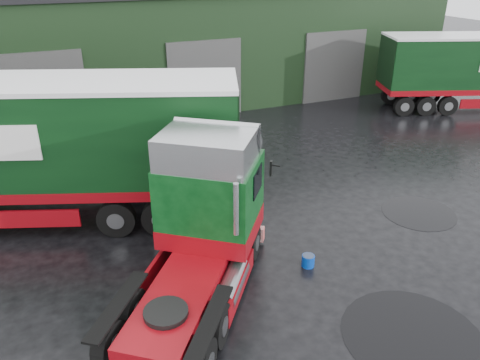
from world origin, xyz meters
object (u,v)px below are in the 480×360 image
object	(u,v)px
wash_bucket	(308,261)
tree_back_b	(230,9)
trailer_left	(1,153)
tree_back_a	(25,3)
warehouse	(172,40)
hero_tractor	(188,234)

from	to	relation	value
wash_bucket	tree_back_b	bearing A→B (deg)	71.57
tree_back_b	trailer_left	bearing A→B (deg)	-126.35
tree_back_a	tree_back_b	world-z (taller)	tree_back_a
trailer_left	warehouse	bearing A→B (deg)	-13.76
tree_back_b	hero_tractor	bearing A→B (deg)	-114.06
hero_tractor	trailer_left	world-z (taller)	trailer_left
wash_bucket	tree_back_a	bearing A→B (deg)	101.34
tree_back_a	tree_back_b	distance (m)	16.03
warehouse	trailer_left	world-z (taller)	warehouse
hero_tractor	trailer_left	bearing A→B (deg)	160.11
warehouse	tree_back_a	bearing A→B (deg)	128.66
hero_tractor	tree_back_b	world-z (taller)	tree_back_b
hero_tractor	tree_back_a	world-z (taller)	tree_back_a
warehouse	wash_bucket	bearing A→B (deg)	-95.68
hero_tractor	tree_back_a	xyz separation A→B (m)	(-2.55, 30.11, 2.76)
warehouse	trailer_left	distance (m)	16.76
wash_bucket	hero_tractor	bearing A→B (deg)	-177.69
trailer_left	tree_back_b	xyz separation A→B (m)	(17.50, 23.78, 1.44)
wash_bucket	warehouse	bearing A→B (deg)	84.32
wash_bucket	tree_back_a	distance (m)	30.91
warehouse	hero_tractor	xyz separation A→B (m)	(-5.45, -20.11, -1.16)
hero_tractor	tree_back_b	bearing A→B (deg)	103.40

